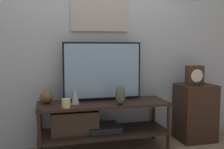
# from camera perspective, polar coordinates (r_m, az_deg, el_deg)

# --- Properties ---
(wall_back) EXTENTS (6.40, 0.08, 2.70)m
(wall_back) POSITION_cam_1_polar(r_m,az_deg,el_deg) (3.25, -3.01, 8.75)
(wall_back) COLOR #B2BCC6
(wall_back) RESTS_ON ground_plane
(media_console) EXTENTS (1.49, 0.49, 0.57)m
(media_console) POSITION_cam_1_polar(r_m,az_deg,el_deg) (3.05, -4.31, -10.02)
(media_console) COLOR black
(media_console) RESTS_ON ground_plane
(television) EXTENTS (0.92, 0.05, 0.69)m
(television) POSITION_cam_1_polar(r_m,az_deg,el_deg) (3.08, -2.08, 0.79)
(television) COLOR black
(television) RESTS_ON media_console
(vase_urn_stoneware) EXTENTS (0.11, 0.13, 0.22)m
(vase_urn_stoneware) POSITION_cam_1_polar(r_m,az_deg,el_deg) (2.89, 1.83, -4.41)
(vase_urn_stoneware) COLOR #4C5647
(vase_urn_stoneware) RESTS_ON media_console
(vase_round_glass) EXTENTS (0.14, 0.14, 0.14)m
(vase_round_glass) POSITION_cam_1_polar(r_m,az_deg,el_deg) (3.04, -14.11, -4.83)
(vase_round_glass) COLOR brown
(vase_round_glass) RESTS_ON media_console
(vase_slim_bronze) EXTENTS (0.09, 0.09, 0.18)m
(vase_slim_bronze) POSITION_cam_1_polar(r_m,az_deg,el_deg) (2.94, -8.02, -4.68)
(vase_slim_bronze) COLOR beige
(vase_slim_bronze) RESTS_ON media_console
(candle_jar) EXTENTS (0.09, 0.09, 0.10)m
(candle_jar) POSITION_cam_1_polar(r_m,az_deg,el_deg) (2.79, -9.96, -6.21)
(candle_jar) COLOR beige
(candle_jar) RESTS_ON media_console
(side_table) EXTENTS (0.45, 0.39, 0.73)m
(side_table) POSITION_cam_1_polar(r_m,az_deg,el_deg) (3.58, 17.64, -7.85)
(side_table) COLOR #382319
(side_table) RESTS_ON ground_plane
(mantel_clock) EXTENTS (0.21, 0.11, 0.25)m
(mantel_clock) POSITION_cam_1_polar(r_m,az_deg,el_deg) (3.44, 17.55, -0.17)
(mantel_clock) COLOR #422819
(mantel_clock) RESTS_ON side_table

